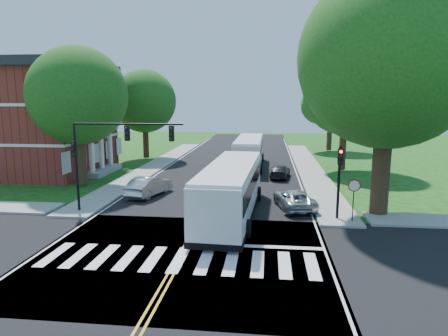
# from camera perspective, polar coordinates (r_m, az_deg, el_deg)

# --- Properties ---
(ground) EXTENTS (140.00, 140.00, 0.00)m
(ground) POSITION_cam_1_polar(r_m,az_deg,el_deg) (19.31, -6.13, -12.37)
(ground) COLOR #124010
(ground) RESTS_ON ground
(road) EXTENTS (14.00, 96.00, 0.01)m
(road) POSITION_cam_1_polar(r_m,az_deg,el_deg) (36.39, -0.02, -1.70)
(road) COLOR black
(road) RESTS_ON ground
(cross_road) EXTENTS (60.00, 12.00, 0.01)m
(cross_road) POSITION_cam_1_polar(r_m,az_deg,el_deg) (19.30, -6.13, -12.35)
(cross_road) COLOR black
(cross_road) RESTS_ON ground
(center_line) EXTENTS (0.36, 70.00, 0.01)m
(center_line) POSITION_cam_1_polar(r_m,az_deg,el_deg) (40.30, 0.61, -0.55)
(center_line) COLOR gold
(center_line) RESTS_ON road
(edge_line_w) EXTENTS (0.12, 70.00, 0.01)m
(edge_line_w) POSITION_cam_1_polar(r_m,az_deg,el_deg) (41.52, -8.76, -0.36)
(edge_line_w) COLOR silver
(edge_line_w) RESTS_ON road
(edge_line_e) EXTENTS (0.12, 70.00, 0.01)m
(edge_line_e) POSITION_cam_1_polar(r_m,az_deg,el_deg) (40.20, 10.30, -0.74)
(edge_line_e) COLOR silver
(edge_line_e) RESTS_ON road
(crosswalk) EXTENTS (12.60, 3.00, 0.01)m
(crosswalk) POSITION_cam_1_polar(r_m,az_deg,el_deg) (18.85, -6.47, -12.89)
(crosswalk) COLOR silver
(crosswalk) RESTS_ON road
(stop_bar) EXTENTS (6.60, 0.40, 0.01)m
(stop_bar) POSITION_cam_1_polar(r_m,az_deg,el_deg) (20.38, 4.71, -11.08)
(stop_bar) COLOR silver
(stop_bar) RESTS_ON road
(sidewalk_nw) EXTENTS (2.60, 40.00, 0.15)m
(sidewalk_nw) POSITION_cam_1_polar(r_m,az_deg,el_deg) (44.76, -9.62, 0.43)
(sidewalk_nw) COLOR gray
(sidewalk_nw) RESTS_ON ground
(sidewalk_ne) EXTENTS (2.60, 40.00, 0.15)m
(sidewalk_ne) POSITION_cam_1_polar(r_m,az_deg,el_deg) (43.26, 12.03, 0.03)
(sidewalk_ne) COLOR gray
(sidewalk_ne) RESTS_ON ground
(tree_ne_big) EXTENTS (10.80, 10.80, 14.91)m
(tree_ne_big) POSITION_cam_1_polar(r_m,az_deg,el_deg) (26.49, 22.45, 14.19)
(tree_ne_big) COLOR black
(tree_ne_big) RESTS_ON ground
(tree_west_near) EXTENTS (8.00, 8.00, 11.40)m
(tree_west_near) POSITION_cam_1_polar(r_m,az_deg,el_deg) (35.04, -20.13, 9.65)
(tree_west_near) COLOR black
(tree_west_near) RESTS_ON ground
(tree_west_far) EXTENTS (7.60, 7.60, 10.67)m
(tree_west_far) POSITION_cam_1_polar(r_m,az_deg,el_deg) (49.74, -11.29, 9.32)
(tree_west_far) COLOR black
(tree_west_far) RESTS_ON ground
(tree_east_mid) EXTENTS (8.40, 8.40, 11.93)m
(tree_east_mid) POSITION_cam_1_polar(r_m,az_deg,el_deg) (42.12, 16.95, 10.20)
(tree_east_mid) COLOR black
(tree_east_mid) RESTS_ON ground
(tree_east_far) EXTENTS (7.20, 7.20, 10.34)m
(tree_east_far) POSITION_cam_1_polar(r_m,az_deg,el_deg) (58.07, 15.02, 9.09)
(tree_east_far) COLOR black
(tree_east_far) RESTS_ON ground
(brick_building) EXTENTS (20.00, 13.00, 10.80)m
(brick_building) POSITION_cam_1_polar(r_m,az_deg,el_deg) (45.58, -28.49, 6.32)
(brick_building) COLOR maroon
(brick_building) RESTS_ON ground
(signal_nw) EXTENTS (7.15, 0.46, 5.66)m
(signal_nw) POSITION_cam_1_polar(r_m,az_deg,el_deg) (25.97, -15.93, 3.05)
(signal_nw) COLOR black
(signal_nw) RESTS_ON ground
(signal_ne) EXTENTS (0.30, 0.46, 4.40)m
(signal_ne) POSITION_cam_1_polar(r_m,az_deg,el_deg) (24.63, 16.16, -0.65)
(signal_ne) COLOR black
(signal_ne) RESTS_ON ground
(stop_sign) EXTENTS (0.76, 0.08, 2.53)m
(stop_sign) POSITION_cam_1_polar(r_m,az_deg,el_deg) (24.51, 18.08, -3.02)
(stop_sign) COLOR black
(stop_sign) RESTS_ON ground
(bus_lead) EXTENTS (3.53, 12.91, 3.31)m
(bus_lead) POSITION_cam_1_polar(r_m,az_deg,el_deg) (24.81, 1.05, -3.02)
(bus_lead) COLOR silver
(bus_lead) RESTS_ON road
(bus_follow) EXTENTS (3.04, 12.28, 3.17)m
(bus_follow) POSITION_cam_1_polar(r_m,az_deg,el_deg) (42.89, 3.60, 2.32)
(bus_follow) COLOR silver
(bus_follow) RESTS_ON road
(hatchback) EXTENTS (2.69, 4.83, 1.51)m
(hatchback) POSITION_cam_1_polar(r_m,az_deg,el_deg) (30.83, -10.65, -2.53)
(hatchback) COLOR #B2B6BA
(hatchback) RESTS_ON road
(suv) EXTENTS (3.01, 4.95, 1.28)m
(suv) POSITION_cam_1_polar(r_m,az_deg,el_deg) (27.26, 10.00, -4.39)
(suv) COLOR silver
(suv) RESTS_ON road
(dark_sedan) EXTENTS (2.14, 4.27, 1.19)m
(dark_sedan) POSITION_cam_1_polar(r_m,az_deg,el_deg) (37.56, 8.00, -0.50)
(dark_sedan) COLOR black
(dark_sedan) RESTS_ON road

